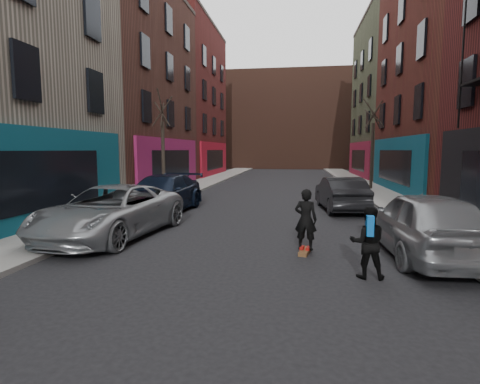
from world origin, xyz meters
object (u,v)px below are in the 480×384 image
(parked_right_end, at_px, (341,194))
(parked_left_far, at_px, (112,211))
(tree_left_far, at_px, (163,138))
(pedestrian, at_px, (368,242))
(skateboarder, at_px, (306,219))
(skateboard, at_px, (305,251))
(tree_right_far, at_px, (373,138))
(parked_right_far, at_px, (424,223))
(parked_left_end, at_px, (161,194))

(parked_right_end, bearing_deg, parked_left_far, 33.46)
(tree_left_far, distance_m, pedestrian, 15.26)
(skateboarder, bearing_deg, parked_left_far, 2.10)
(tree_left_far, xyz_separation_m, skateboard, (7.66, -10.36, -3.33))
(tree_left_far, height_order, pedestrian, tree_left_far)
(pedestrian, bearing_deg, parked_right_end, -90.71)
(parked_right_end, height_order, skateboard, parked_right_end)
(skateboard, distance_m, skateboarder, 0.86)
(tree_right_far, bearing_deg, parked_left_far, -125.02)
(parked_left_far, bearing_deg, parked_right_far, 0.47)
(parked_left_far, height_order, pedestrian, parked_left_far)
(parked_left_far, xyz_separation_m, skateboard, (5.99, -1.05, -0.76))
(skateboard, bearing_deg, parked_right_far, 15.20)
(parked_left_end, height_order, skateboard, parked_left_end)
(parked_right_far, relative_size, parked_right_end, 1.10)
(parked_right_end, bearing_deg, tree_left_far, -23.38)
(parked_left_end, bearing_deg, skateboard, -38.38)
(tree_left_far, xyz_separation_m, parked_right_far, (10.65, -10.19, -2.52))
(tree_right_far, xyz_separation_m, parked_left_end, (-10.80, -10.71, -2.71))
(parked_left_far, height_order, parked_right_end, parked_left_far)
(tree_right_far, height_order, parked_right_far, tree_right_far)
(tree_left_far, relative_size, parked_right_far, 1.29)
(parked_left_end, height_order, skateboarder, skateboarder)
(parked_left_far, bearing_deg, tree_left_far, 106.34)
(skateboard, bearing_deg, parked_left_end, 149.08)
(tree_left_far, bearing_deg, parked_right_far, -43.75)
(parked_left_far, distance_m, skateboarder, 6.08)
(tree_right_far, distance_m, skateboarder, 17.23)
(tree_right_far, xyz_separation_m, skateboard, (-4.74, -16.36, -3.48))
(tree_right_far, distance_m, parked_right_end, 9.81)
(skateboarder, bearing_deg, parked_right_far, -164.80)
(tree_left_far, bearing_deg, skateboard, -53.51)
(tree_left_far, height_order, parked_right_end, tree_left_far)
(parked_right_end, bearing_deg, tree_right_far, -114.75)
(parked_right_far, bearing_deg, tree_right_far, -98.68)
(pedestrian, bearing_deg, parked_left_far, -18.84)
(tree_left_far, height_order, skateboarder, tree_left_far)
(tree_right_far, relative_size, pedestrian, 4.43)
(tree_left_far, xyz_separation_m, parked_left_far, (1.68, -9.31, -2.57))
(pedestrian, bearing_deg, skateboard, -51.99)
(parked_right_far, bearing_deg, parked_right_end, -82.78)
(tree_right_far, height_order, parked_left_end, tree_right_far)
(tree_right_far, bearing_deg, parked_right_far, -96.18)
(tree_left_far, distance_m, parked_right_end, 10.18)
(parked_right_far, distance_m, parked_right_end, 7.39)
(parked_left_far, distance_m, skateboard, 6.12)
(tree_left_far, relative_size, pedestrian, 4.23)
(parked_left_far, height_order, parked_right_far, parked_right_far)
(parked_left_end, xyz_separation_m, parked_right_end, (7.80, 1.79, -0.06))
(parked_left_end, xyz_separation_m, skateboard, (6.06, -5.65, -0.77))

